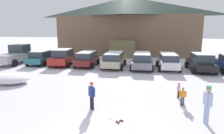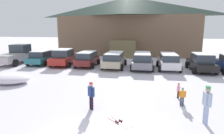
% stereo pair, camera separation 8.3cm
% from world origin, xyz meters
% --- Properties ---
extents(ski_lodge, '(21.75, 10.28, 8.85)m').
position_xyz_m(ski_lodge, '(-2.39, 26.46, 4.49)').
color(ski_lodge, brown).
rests_on(ski_lodge, ground).
extents(parked_teal_hatchback, '(2.37, 4.24, 1.56)m').
position_xyz_m(parked_teal_hatchback, '(-10.77, 14.37, 0.79)').
color(parked_teal_hatchback, teal).
rests_on(parked_teal_hatchback, ground).
extents(parked_red_sedan, '(2.59, 4.94, 1.80)m').
position_xyz_m(parked_red_sedan, '(-8.06, 14.42, 0.89)').
color(parked_red_sedan, '#AE271F').
rests_on(parked_red_sedan, ground).
extents(parked_maroon_van, '(2.17, 4.11, 1.59)m').
position_xyz_m(parked_maroon_van, '(-5.29, 14.21, 0.86)').
color(parked_maroon_van, maroon).
rests_on(parked_maroon_van, ground).
extents(parked_beige_suv, '(2.29, 4.82, 1.58)m').
position_xyz_m(parked_beige_suv, '(-2.32, 14.15, 0.86)').
color(parked_beige_suv, '#BEAE92').
rests_on(parked_beige_suv, ground).
extents(parked_grey_wagon, '(2.34, 4.82, 1.62)m').
position_xyz_m(parked_grey_wagon, '(0.57, 14.08, 0.88)').
color(parked_grey_wagon, gray).
rests_on(parked_grey_wagon, ground).
extents(parked_white_suv, '(2.30, 4.42, 1.60)m').
position_xyz_m(parked_white_suv, '(3.09, 14.26, 0.87)').
color(parked_white_suv, white).
rests_on(parked_white_suv, ground).
extents(parked_black_sedan, '(2.35, 4.75, 1.72)m').
position_xyz_m(parked_black_sedan, '(6.10, 14.12, 0.86)').
color(parked_black_sedan, black).
rests_on(parked_black_sedan, ground).
extents(pickup_truck, '(2.67, 5.63, 2.15)m').
position_xyz_m(pickup_truck, '(-13.89, 14.29, 0.99)').
color(pickup_truck, '#BFB1B8').
rests_on(pickup_truck, ground).
extents(skier_child_in_orange_jacket, '(0.37, 0.15, 0.99)m').
position_xyz_m(skier_child_in_orange_jacket, '(3.17, 4.56, 0.56)').
color(skier_child_in_orange_jacket, '#353C50').
rests_on(skier_child_in_orange_jacket, ground).
extents(skier_child_in_pink_snowsuit, '(0.20, 0.31, 0.89)m').
position_xyz_m(skier_child_in_pink_snowsuit, '(3.12, 5.81, 0.50)').
color(skier_child_in_pink_snowsuit, black).
rests_on(skier_child_in_pink_snowsuit, ground).
extents(skier_teen_in_navy_coat, '(0.40, 0.39, 1.41)m').
position_xyz_m(skier_teen_in_navy_coat, '(-1.34, 3.18, 0.79)').
color(skier_teen_in_navy_coat, black).
rests_on(skier_teen_in_navy_coat, ground).
extents(skier_adult_in_blue_parka, '(0.29, 0.62, 1.67)m').
position_xyz_m(skier_adult_in_blue_parka, '(3.88, 2.67, 0.94)').
color(skier_adult_in_blue_parka, '#9BABD4').
rests_on(skier_adult_in_blue_parka, ground).
extents(pair_of_skis, '(1.19, 1.05, 0.08)m').
position_xyz_m(pair_of_skis, '(0.27, 2.08, 0.02)').
color(pair_of_skis, red).
rests_on(pair_of_skis, ground).
extents(plowed_snow_pile, '(2.88, 2.30, 0.68)m').
position_xyz_m(plowed_snow_pile, '(-8.71, 6.70, 0.34)').
color(plowed_snow_pile, white).
rests_on(plowed_snow_pile, ground).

